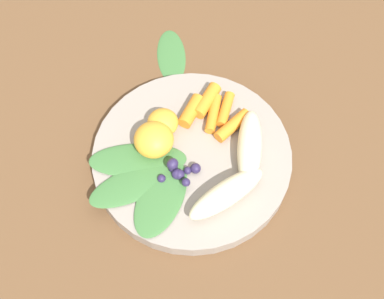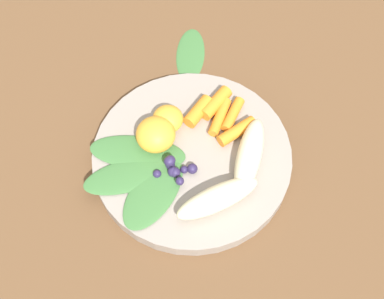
{
  "view_description": "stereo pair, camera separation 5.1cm",
  "coord_description": "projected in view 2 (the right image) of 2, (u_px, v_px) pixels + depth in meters",
  "views": [
    {
      "loc": [
        -0.22,
        0.23,
        0.6
      ],
      "look_at": [
        0.0,
        0.0,
        0.03
      ],
      "focal_mm": 46.72,
      "sensor_mm": 36.0,
      "label": 1
    },
    {
      "loc": [
        -0.25,
        0.19,
        0.6
      ],
      "look_at": [
        0.0,
        0.0,
        0.03
      ],
      "focal_mm": 46.72,
      "sensor_mm": 36.0,
      "label": 2
    }
  ],
  "objects": [
    {
      "name": "ground_plane",
      "position": [
        192.0,
        161.0,
        0.68
      ],
      "size": [
        2.4,
        2.4,
        0.0
      ],
      "primitive_type": "plane",
      "color": "brown"
    },
    {
      "name": "bowl",
      "position": [
        192.0,
        157.0,
        0.67
      ],
      "size": [
        0.27,
        0.27,
        0.02
      ],
      "primitive_type": "cylinder",
      "color": "gray",
      "rests_on": "ground_plane"
    },
    {
      "name": "banana_peeled_left",
      "position": [
        249.0,
        155.0,
        0.64
      ],
      "size": [
        0.09,
        0.11,
        0.03
      ],
      "primitive_type": "ellipsoid",
      "rotation": [
        0.0,
        0.0,
        5.38
      ],
      "color": "beige",
      "rests_on": "bowl"
    },
    {
      "name": "banana_peeled_right",
      "position": [
        218.0,
        198.0,
        0.61
      ],
      "size": [
        0.05,
        0.11,
        0.03
      ],
      "primitive_type": "ellipsoid",
      "rotation": [
        0.0,
        0.0,
        4.53
      ],
      "color": "beige",
      "rests_on": "bowl"
    },
    {
      "name": "orange_segment_near",
      "position": [
        156.0,
        134.0,
        0.65
      ],
      "size": [
        0.05,
        0.05,
        0.04
      ],
      "primitive_type": "ellipsoid",
      "color": "#F4A833",
      "rests_on": "bowl"
    },
    {
      "name": "orange_segment_far",
      "position": [
        169.0,
        118.0,
        0.67
      ],
      "size": [
        0.04,
        0.04,
        0.03
      ],
      "primitive_type": "ellipsoid",
      "color": "#F4A833",
      "rests_on": "bowl"
    },
    {
      "name": "carrot_front",
      "position": [
        237.0,
        131.0,
        0.67
      ],
      "size": [
        0.02,
        0.06,
        0.02
      ],
      "primitive_type": "cylinder",
      "rotation": [
        0.0,
        1.57,
        4.69
      ],
      "color": "orange",
      "rests_on": "bowl"
    },
    {
      "name": "carrot_mid_left",
      "position": [
        233.0,
        114.0,
        0.68
      ],
      "size": [
        0.04,
        0.05,
        0.01
      ],
      "primitive_type": "cylinder",
      "rotation": [
        0.0,
        1.57,
        5.22
      ],
      "color": "orange",
      "rests_on": "bowl"
    },
    {
      "name": "carrot_mid_right",
      "position": [
        220.0,
        117.0,
        0.68
      ],
      "size": [
        0.04,
        0.06,
        0.01
      ],
      "primitive_type": "cylinder",
      "rotation": [
        0.0,
        1.57,
        5.29
      ],
      "color": "orange",
      "rests_on": "bowl"
    },
    {
      "name": "carrot_rear",
      "position": [
        216.0,
        103.0,
        0.69
      ],
      "size": [
        0.03,
        0.06,
        0.02
      ],
      "primitive_type": "cylinder",
      "rotation": [
        0.0,
        1.57,
        4.99
      ],
      "color": "orange",
      "rests_on": "bowl"
    },
    {
      "name": "carrot_small",
      "position": [
        198.0,
        111.0,
        0.68
      ],
      "size": [
        0.03,
        0.05,
        0.02
      ],
      "primitive_type": "cylinder",
      "rotation": [
        0.0,
        1.57,
        5.04
      ],
      "color": "orange",
      "rests_on": "bowl"
    },
    {
      "name": "blueberry_pile",
      "position": [
        175.0,
        169.0,
        0.64
      ],
      "size": [
        0.04,
        0.05,
        0.02
      ],
      "color": "#2D234C",
      "rests_on": "bowl"
    },
    {
      "name": "coconut_shred_patch",
      "position": [
        161.0,
        185.0,
        0.64
      ],
      "size": [
        0.04,
        0.04,
        0.0
      ],
      "primitive_type": "cylinder",
      "color": "white",
      "rests_on": "bowl"
    },
    {
      "name": "kale_leaf_left",
      "position": [
        138.0,
        152.0,
        0.66
      ],
      "size": [
        0.12,
        0.13,
        0.0
      ],
      "primitive_type": "ellipsoid",
      "rotation": [
        0.0,
        0.0,
        7.09
      ],
      "color": "#3D7038",
      "rests_on": "bowl"
    },
    {
      "name": "kale_leaf_right",
      "position": [
        132.0,
        174.0,
        0.64
      ],
      "size": [
        0.09,
        0.14,
        0.0
      ],
      "primitive_type": "ellipsoid",
      "rotation": [
        0.0,
        0.0,
        7.51
      ],
      "color": "#3D7038",
      "rests_on": "bowl"
    },
    {
      "name": "kale_leaf_rear",
      "position": [
        153.0,
        192.0,
        0.63
      ],
      "size": [
        0.1,
        0.13,
        0.0
      ],
      "primitive_type": "ellipsoid",
      "rotation": [
        0.0,
        0.0,
        8.28
      ],
      "color": "#3D7038",
      "rests_on": "bowl"
    },
    {
      "name": "kale_leaf_stray",
      "position": [
        190.0,
        54.0,
        0.77
      ],
      "size": [
        0.11,
        0.1,
        0.01
      ],
      "primitive_type": "ellipsoid",
      "rotation": [
        0.0,
        0.0,
        5.58
      ],
      "color": "#3D7038",
      "rests_on": "ground_plane"
    }
  ]
}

